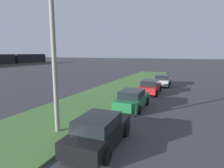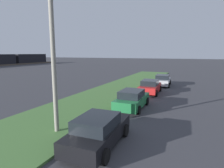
{
  "view_description": "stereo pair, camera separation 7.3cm",
  "coord_description": "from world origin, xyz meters",
  "views": [
    {
      "loc": [
        -2.45,
        0.31,
        4.33
      ],
      "look_at": [
        16.01,
        8.35,
        1.0
      ],
      "focal_mm": 30.16,
      "sensor_mm": 36.0,
      "label": 1
    },
    {
      "loc": [
        -2.42,
        0.24,
        4.33
      ],
      "look_at": [
        16.01,
        8.35,
        1.0
      ],
      "focal_mm": 30.16,
      "sensor_mm": 36.0,
      "label": 2
    }
  ],
  "objects": [
    {
      "name": "parked_car_green",
      "position": [
        11.44,
        4.61,
        0.72
      ],
      "size": [
        4.33,
        2.08,
        1.47
      ],
      "rotation": [
        0.0,
        0.0,
        0.02
      ],
      "color": "#1E6B38",
      "rests_on": "ground"
    },
    {
      "name": "parked_car_black",
      "position": [
        4.97,
        4.2,
        0.72
      ],
      "size": [
        4.38,
        2.17,
        1.47
      ],
      "rotation": [
        0.0,
        0.0,
        0.05
      ],
      "color": "black",
      "rests_on": "ground"
    },
    {
      "name": "grass_median",
      "position": [
        10.0,
        8.39,
        0.06
      ],
      "size": [
        60.0,
        6.0,
        0.12
      ],
      "primitive_type": "cube",
      "color": "#477238",
      "rests_on": "ground"
    },
    {
      "name": "parked_car_red",
      "position": [
        17.58,
        4.53,
        0.72
      ],
      "size": [
        4.35,
        2.11,
        1.47
      ],
      "rotation": [
        0.0,
        0.0,
        0.03
      ],
      "color": "red",
      "rests_on": "ground"
    },
    {
      "name": "streetlight",
      "position": [
        5.33,
        6.57,
        4.39
      ],
      "size": [
        0.7,
        2.87,
        7.5
      ],
      "color": "gray",
      "rests_on": "ground"
    },
    {
      "name": "parked_car_silver",
      "position": [
        23.05,
        4.07,
        0.72
      ],
      "size": [
        4.39,
        2.2,
        1.47
      ],
      "rotation": [
        0.0,
        0.0,
        0.06
      ],
      "color": "#B2B5BA",
      "rests_on": "ground"
    }
  ]
}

